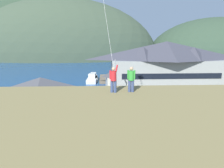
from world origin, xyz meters
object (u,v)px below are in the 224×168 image
(harbor_lodge, at_px, (166,64))
(wharf_dock, at_px, (106,79))
(moored_boat_outer_mooring, at_px, (117,76))
(moored_boat_inner_slip, at_px, (92,79))
(parked_car_corner_spot, at_px, (57,120))
(parked_car_mid_row_far, at_px, (14,122))
(parked_car_front_row_red, at_px, (203,106))
(parked_car_back_row_right, at_px, (0,105))
(person_kite_flyer, at_px, (114,79))
(storage_shed_waterside, at_px, (116,78))
(parking_light_pole, at_px, (115,78))
(person_companion, at_px, (131,79))
(parked_car_back_row_left, at_px, (181,117))
(moored_boat_wharfside, at_px, (94,78))
(storage_shed_near_lot, at_px, (42,95))

(harbor_lodge, height_order, wharf_dock, harbor_lodge)
(moored_boat_outer_mooring, height_order, moored_boat_inner_slip, same)
(parked_car_corner_spot, relative_size, parked_car_mid_row_far, 1.01)
(moored_boat_inner_slip, height_order, parked_car_front_row_red, moored_boat_inner_slip)
(parked_car_back_row_right, bearing_deg, wharf_dock, 56.62)
(parked_car_back_row_right, bearing_deg, moored_boat_inner_slip, 60.87)
(wharf_dock, xyz_separation_m, person_kite_flyer, (0.24, -38.89, 7.32))
(storage_shed_waterside, xyz_separation_m, wharf_dock, (-2.36, 10.21, -1.97))
(parking_light_pole, distance_m, person_companion, 18.36)
(moored_boat_outer_mooring, relative_size, moored_boat_inner_slip, 0.80)
(parked_car_back_row_left, height_order, parked_car_front_row_red, same)
(person_kite_flyer, bearing_deg, parked_car_corner_spot, 125.66)
(harbor_lodge, height_order, parked_car_corner_spot, harbor_lodge)
(parked_car_mid_row_far, bearing_deg, parking_light_pole, 38.15)
(parked_car_corner_spot, xyz_separation_m, parked_car_front_row_red, (19.99, 4.45, 0.00))
(wharf_dock, height_order, person_kite_flyer, person_kite_flyer)
(wharf_dock, distance_m, moored_boat_outer_mooring, 4.22)
(wharf_dock, xyz_separation_m, moored_boat_inner_slip, (-3.57, -2.03, 0.37))
(moored_boat_wharfside, distance_m, person_companion, 39.73)
(parked_car_corner_spot, bearing_deg, moored_boat_inner_slip, 85.16)
(harbor_lodge, height_order, person_kite_flyer, harbor_lodge)
(parked_car_front_row_red, bearing_deg, harbor_lodge, 93.25)
(moored_boat_wharfside, bearing_deg, parked_car_back_row_right, -117.46)
(storage_shed_near_lot, height_order, wharf_dock, storage_shed_near_lot)
(moored_boat_outer_mooring, bearing_deg, parked_car_corner_spot, -105.68)
(storage_shed_near_lot, xyz_separation_m, moored_boat_wharfside, (5.98, 25.14, -2.05))
(harbor_lodge, relative_size, person_kite_flyer, 13.61)
(wharf_dock, height_order, moored_boat_wharfside, moored_boat_wharfside)
(parked_car_back_row_left, bearing_deg, parking_light_pole, 130.62)
(moored_boat_outer_mooring, distance_m, moored_boat_inner_slip, 8.29)
(person_kite_flyer, bearing_deg, moored_boat_inner_slip, 95.90)
(moored_boat_wharfside, xyz_separation_m, person_companion, (4.78, -38.83, 6.94))
(parking_light_pole, bearing_deg, parked_car_front_row_red, -21.77)
(wharf_dock, distance_m, parked_car_mid_row_far, 32.37)
(parked_car_corner_spot, bearing_deg, parking_light_pole, 52.19)
(moored_boat_inner_slip, distance_m, person_kite_flyer, 37.71)
(wharf_dock, bearing_deg, person_companion, -87.87)
(harbor_lodge, relative_size, storage_shed_waterside, 4.41)
(parked_car_mid_row_far, height_order, parking_light_pole, parking_light_pole)
(storage_shed_waterside, xyz_separation_m, parked_car_back_row_right, (-18.21, -13.84, -1.25))
(parking_light_pole, bearing_deg, storage_shed_near_lot, -157.86)
(parking_light_pole, bearing_deg, parked_car_corner_spot, -127.81)
(harbor_lodge, height_order, moored_boat_outer_mooring, harbor_lodge)
(storage_shed_waterside, xyz_separation_m, parked_car_front_row_red, (11.66, -15.59, -1.25))
(storage_shed_near_lot, xyz_separation_m, moored_boat_inner_slip, (5.74, 23.09, -2.05))
(wharf_dock, height_order, parked_car_corner_spot, parked_car_corner_spot)
(moored_boat_outer_mooring, relative_size, parking_light_pole, 0.84)
(storage_shed_waterside, bearing_deg, moored_boat_wharfside, 119.11)
(moored_boat_inner_slip, xyz_separation_m, parked_car_front_row_red, (17.60, -23.77, 0.34))
(parked_car_back_row_left, bearing_deg, moored_boat_outer_mooring, 100.22)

